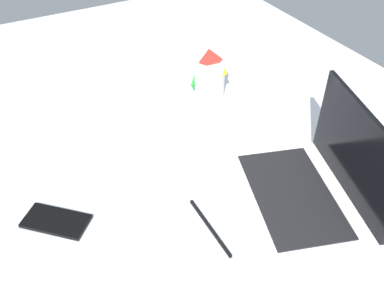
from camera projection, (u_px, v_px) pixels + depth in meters
The scene contains 5 objects.
bed_mattress at pixel (190, 137), 128.92cm from camera, with size 180.00×140.00×18.00cm, color #B7BCC6.
laptop at pixel (313, 184), 94.48cm from camera, with size 38.41×31.90×23.00cm.
snack_cup at pixel (210, 77), 127.63cm from camera, with size 10.18×10.38×14.02cm.
cell_phone at pixel (56, 221), 91.45cm from camera, with size 6.80×14.00×0.80cm, color black.
charger_cable at pixel (210, 227), 90.27cm from camera, with size 17.00×0.60×0.60cm, color black.
Camera 1 is at (89.25, -47.25, 89.17)cm, focal length 39.93 mm.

